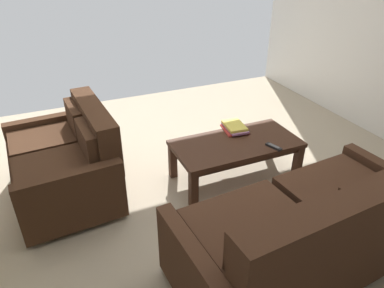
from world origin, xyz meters
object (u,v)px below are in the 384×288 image
at_px(book_stack, 235,127).
at_px(tv_remote, 274,147).
at_px(loveseat_near, 68,161).
at_px(sofa_main, 309,233).
at_px(coffee_table, 236,148).

bearing_deg(book_stack, tv_remote, 109.13).
bearing_deg(loveseat_near, tv_remote, 161.24).
bearing_deg(book_stack, loveseat_near, -5.24).
distance_m(sofa_main, loveseat_near, 2.09).
xyz_separation_m(coffee_table, book_stack, (-0.11, -0.22, 0.09)).
bearing_deg(book_stack, sofa_main, 80.29).
distance_m(coffee_table, book_stack, 0.26).
relative_size(sofa_main, coffee_table, 1.53).
xyz_separation_m(coffee_table, tv_remote, (-0.26, 0.23, 0.07)).
bearing_deg(tv_remote, coffee_table, -41.19).
xyz_separation_m(loveseat_near, tv_remote, (-1.76, 0.60, 0.06)).
relative_size(loveseat_near, tv_remote, 7.52).
xyz_separation_m(sofa_main, coffee_table, (-0.14, -1.21, -0.03)).
relative_size(sofa_main, loveseat_near, 1.47).
distance_m(coffee_table, tv_remote, 0.36).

